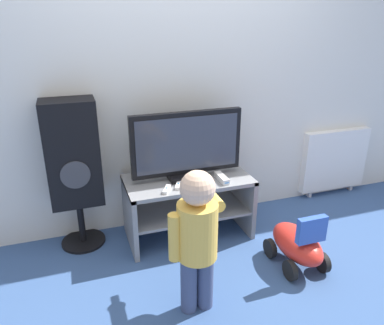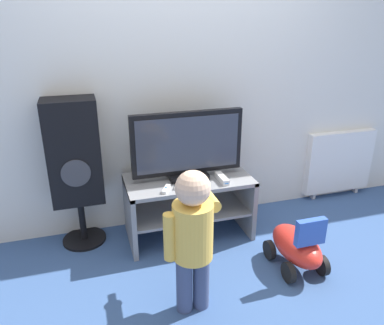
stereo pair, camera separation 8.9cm
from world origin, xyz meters
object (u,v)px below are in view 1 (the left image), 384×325
(game_console, at_px, (222,178))
(speaker_tower, at_px, (73,157))
(remote_secondary, at_px, (178,185))
(radiator, at_px, (334,160))
(television, at_px, (187,146))
(ride_on_toy, at_px, (298,244))
(remote_primary, at_px, (167,189))
(child, at_px, (197,231))

(game_console, height_order, speaker_tower, speaker_tower)
(remote_secondary, relative_size, radiator, 0.19)
(remote_secondary, relative_size, speaker_tower, 0.11)
(television, distance_m, remote_secondary, 0.31)
(remote_secondary, bearing_deg, speaker_tower, 159.07)
(game_console, bearing_deg, ride_on_toy, -53.41)
(remote_primary, xyz_separation_m, ride_on_toy, (0.83, -0.48, -0.34))
(speaker_tower, relative_size, radiator, 1.63)
(game_console, height_order, child, child)
(television, bearing_deg, remote_secondary, -128.70)
(game_console, bearing_deg, television, 147.82)
(television, xyz_separation_m, game_console, (0.23, -0.15, -0.24))
(remote_primary, distance_m, remote_secondary, 0.11)
(ride_on_toy, bearing_deg, remote_secondary, 144.72)
(radiator, bearing_deg, television, -171.65)
(speaker_tower, bearing_deg, child, -56.76)
(remote_secondary, distance_m, child, 0.69)
(remote_primary, relative_size, speaker_tower, 0.11)
(remote_primary, relative_size, child, 0.14)
(game_console, bearing_deg, child, -123.16)
(speaker_tower, height_order, radiator, speaker_tower)
(speaker_tower, xyz_separation_m, radiator, (2.44, 0.11, -0.37))
(television, bearing_deg, child, -104.16)
(remote_secondary, relative_size, ride_on_toy, 0.27)
(remote_primary, height_order, child, child)
(television, relative_size, game_console, 4.50)
(child, bearing_deg, radiator, 30.25)
(television, distance_m, game_console, 0.36)
(ride_on_toy, height_order, radiator, radiator)
(television, distance_m, remote_primary, 0.38)
(remote_primary, distance_m, ride_on_toy, 1.02)
(game_console, bearing_deg, remote_secondary, 179.50)
(remote_primary, relative_size, ride_on_toy, 0.26)
(remote_secondary, bearing_deg, game_console, -0.50)
(remote_secondary, distance_m, radiator, 1.77)
(child, bearing_deg, game_console, 56.84)
(child, relative_size, speaker_tower, 0.80)
(television, height_order, radiator, television)
(child, xyz_separation_m, speaker_tower, (-0.63, 0.95, 0.19))
(remote_secondary, height_order, ride_on_toy, remote_secondary)
(radiator, bearing_deg, remote_primary, -167.04)
(television, bearing_deg, ride_on_toy, -47.05)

